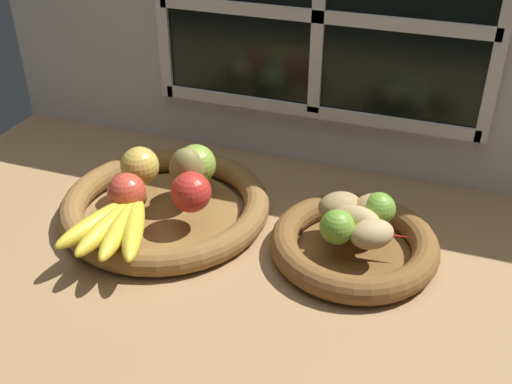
{
  "coord_description": "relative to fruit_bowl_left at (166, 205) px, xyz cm",
  "views": [
    {
      "loc": [
        26.87,
        -82.26,
        63.66
      ],
      "look_at": [
        -2.49,
        0.35,
        8.55
      ],
      "focal_mm": 43.28,
      "sensor_mm": 36.0,
      "label": 1
    }
  ],
  "objects": [
    {
      "name": "chili_pepper",
      "position": [
        36.82,
        -0.96,
        3.4
      ],
      "size": [
        14.44,
        4.02,
        1.89
      ],
      "primitive_type": "cone",
      "rotation": [
        0.0,
        1.57,
        0.15
      ],
      "color": "red",
      "rests_on": "fruit_bowl_right"
    },
    {
      "name": "apple_red_front",
      "position": [
        -3.81,
        -6.36,
        5.76
      ],
      "size": [
        6.61,
        6.61,
        6.61
      ],
      "primitive_type": "sphere",
      "color": "#CC422D",
      "rests_on": "fruit_bowl_left"
    },
    {
      "name": "ground_plane",
      "position": [
        19.8,
        -0.35,
        -3.59
      ],
      "size": [
        140.0,
        90.0,
        3.0
      ],
      "primitive_type": "cube",
      "color": "#9E774C"
    },
    {
      "name": "apple_red_right",
      "position": [
        6.68,
        -2.99,
        5.97
      ],
      "size": [
        7.04,
        7.04,
        7.04
      ],
      "primitive_type": "sphere",
      "color": "red",
      "rests_on": "fruit_bowl_left"
    },
    {
      "name": "potato_oblong",
      "position": [
        31.2,
        2.65,
        4.93
      ],
      "size": [
        9.3,
        8.8,
        4.94
      ],
      "primitive_type": "ellipsoid",
      "rotation": [
        0.0,
        0.0,
        3.73
      ],
      "color": "#A38451",
      "rests_on": "fruit_bowl_right"
    },
    {
      "name": "potato_back",
      "position": [
        36.5,
        4.16,
        4.95
      ],
      "size": [
        8.49,
        7.35,
        5.0
      ],
      "primitive_type": "ellipsoid",
      "rotation": [
        0.0,
        0.0,
        3.63
      ],
      "color": "tan",
      "rests_on": "fruit_bowl_right"
    },
    {
      "name": "apple_green_back",
      "position": [
        3.62,
        5.83,
        6.11
      ],
      "size": [
        7.31,
        7.31,
        7.31
      ],
      "primitive_type": "sphere",
      "color": "#8CAD3D",
      "rests_on": "fruit_bowl_left"
    },
    {
      "name": "back_wall",
      "position": [
        19.8,
        29.42,
        25.79
      ],
      "size": [
        140.0,
        4.6,
        55.0
      ],
      "color": "silver",
      "rests_on": "ground_plane"
    },
    {
      "name": "apple_golden_left",
      "position": [
        -5.87,
        2.07,
        5.98
      ],
      "size": [
        7.04,
        7.04,
        7.04
      ],
      "primitive_type": "sphere",
      "color": "gold",
      "rests_on": "fruit_bowl_left"
    },
    {
      "name": "potato_large",
      "position": [
        34.61,
        0.0,
        4.93
      ],
      "size": [
        8.1,
        4.9,
        4.94
      ],
      "primitive_type": "ellipsoid",
      "rotation": [
        0.0,
        0.0,
        6.22
      ],
      "color": "tan",
      "rests_on": "fruit_bowl_right"
    },
    {
      "name": "pear_brown",
      "position": [
        3.41,
        2.38,
        6.73
      ],
      "size": [
        7.64,
        7.16,
        8.54
      ],
      "primitive_type": "ellipsoid",
      "rotation": [
        0.0,
        0.0,
        3.5
      ],
      "color": "olive",
      "rests_on": "fruit_bowl_left"
    },
    {
      "name": "fruit_bowl_right",
      "position": [
        34.61,
        0.0,
        0.02
      ],
      "size": [
        27.83,
        27.83,
        4.55
      ],
      "color": "brown",
      "rests_on": "ground_plane"
    },
    {
      "name": "lime_far",
      "position": [
        37.46,
        3.67,
        5.25
      ],
      "size": [
        5.58,
        5.58,
        5.58
      ],
      "primitive_type": "sphere",
      "color": "#6B9E33",
      "rests_on": "fruit_bowl_right"
    },
    {
      "name": "lime_near",
      "position": [
        32.16,
        -3.67,
        5.26
      ],
      "size": [
        5.6,
        5.6,
        5.6
      ],
      "primitive_type": "sphere",
      "color": "#6B9E33",
      "rests_on": "fruit_bowl_right"
    },
    {
      "name": "potato_small",
      "position": [
        37.64,
        -3.03,
        4.75
      ],
      "size": [
        8.85,
        8.51,
        4.58
      ],
      "primitive_type": "ellipsoid",
      "rotation": [
        0.0,
        0.0,
        0.67
      ],
      "color": "tan",
      "rests_on": "fruit_bowl_right"
    },
    {
      "name": "fruit_bowl_left",
      "position": [
        0.0,
        0.0,
        0.0
      ],
      "size": [
        37.79,
        37.79,
        4.55
      ],
      "color": "brown",
      "rests_on": "ground_plane"
    },
    {
      "name": "banana_bunch_front",
      "position": [
        -1.97,
        -13.27,
        4.12
      ],
      "size": [
        15.39,
        19.33,
        3.33
      ],
      "color": "yellow",
      "rests_on": "fruit_bowl_left"
    }
  ]
}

